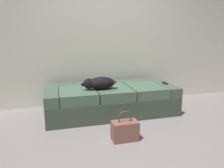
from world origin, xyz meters
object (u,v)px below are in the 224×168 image
(tv_remote, at_px, (165,83))
(couch, at_px, (111,100))
(handbag, at_px, (125,130))
(dog_dark, at_px, (99,83))

(tv_remote, bearing_deg, couch, 178.60)
(handbag, bearing_deg, couch, 85.04)
(tv_remote, xyz_separation_m, handbag, (-1.02, -0.90, -0.34))
(tv_remote, bearing_deg, handbag, -136.61)
(couch, xyz_separation_m, handbag, (-0.08, -0.96, -0.10))
(couch, height_order, dog_dark, dog_dark)
(tv_remote, bearing_deg, dog_dark, -174.00)
(dog_dark, relative_size, tv_remote, 3.76)
(handbag, bearing_deg, dog_dark, 99.98)
(tv_remote, distance_m, handbag, 1.41)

